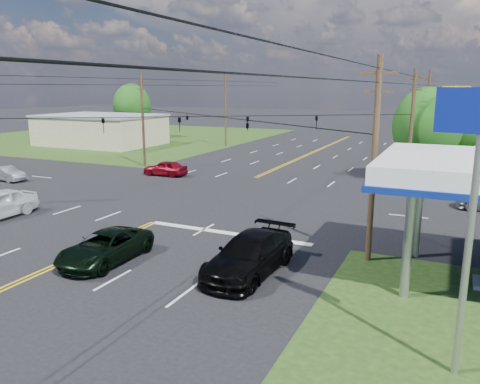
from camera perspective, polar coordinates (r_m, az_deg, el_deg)
The scene contains 20 objects.
ground at distance 35.69m, azimuth -3.09°, elevation -0.46°, with size 280.00×280.00×0.00m, color black.
grass_nw at distance 81.42m, azimuth -14.54°, elevation 6.55°, with size 46.00×48.00×0.03m, color #1F3811.
stop_bar at distance 26.62m, azimuth -1.59°, elevation -5.04°, with size 10.00×0.50×0.02m, color silver.
retail_nw at distance 70.41m, azimuth -16.60°, elevation 7.17°, with size 16.00×11.00×4.00m, color #B6AE88.
pole_se at distance 22.19m, azimuth 16.02°, elevation 3.95°, with size 1.60×0.28×9.50m.
pole_nw at distance 49.45m, azimuth -11.76°, elevation 8.71°, with size 1.60×0.28×9.50m.
pole_ne at distance 39.98m, azimuth 20.14°, elevation 7.34°, with size 1.60×0.28×9.50m.
pole_left_far at distance 65.68m, azimuth -1.78°, elevation 10.10°, with size 1.60×0.28×10.00m.
pole_right_far at distance 58.88m, azimuth 21.80°, elevation 8.92°, with size 1.60×0.28×10.00m.
span_wire_signals at distance 34.83m, azimuth -3.21°, elevation 9.19°, with size 26.00×18.00×1.13m.
power_lines at distance 33.01m, azimuth -4.94°, elevation 13.50°, with size 26.04×100.00×0.64m.
tree_right_a at distance 42.90m, azimuth 21.83°, elevation 7.45°, with size 5.70×5.70×8.18m.
tree_right_b at distance 54.85m, azimuth 25.14°, elevation 7.42°, with size 4.94×4.94×7.09m.
tree_far_l at distance 79.20m, azimuth -13.04°, elevation 10.24°, with size 6.08×6.08×8.72m.
pickup_dkgreen at distance 23.10m, azimuth -16.10°, elevation -6.46°, with size 2.39×5.17×1.44m, color black.
suv_black at distance 20.80m, azimuth 1.17°, elevation -7.66°, with size 2.42×5.95×1.73m, color black.
sedan_silver at distance 46.20m, azimuth -26.59°, elevation 2.03°, with size 1.35×3.88×1.28m, color #9D9DA2.
sedan_red at distance 44.28m, azimuth -9.10°, elevation 2.91°, with size 1.68×4.18×1.42m, color maroon.
polesign_se at distance 13.63m, azimuth 27.11°, elevation 4.21°, with size 2.33×0.99×8.10m.
polesign_ne at distance 44.89m, azimuth 24.68°, elevation 9.41°, with size 2.27×0.58×8.23m.
Camera 1 is at (16.28, -18.71, 8.08)m, focal length 35.00 mm.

